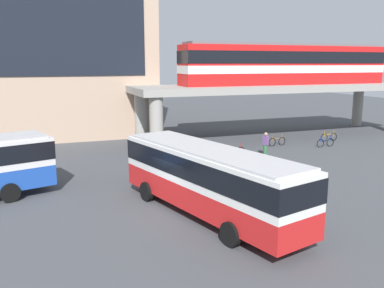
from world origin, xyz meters
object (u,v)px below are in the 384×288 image
Objects in this scene: bicycle_brown at (277,142)px; pedestrian_at_kerb at (265,145)px; bicycle_blue at (325,143)px; pedestrian_walking_across at (138,167)px; train at (286,63)px; bus_main at (208,175)px; bicycle_orange at (329,137)px; bicycle_red at (234,152)px.

pedestrian_at_kerb reaches higher than bicycle_brown.
pedestrian_at_kerb is at bearing -168.64° from bicycle_blue.
pedestrian_at_kerb is at bearing 15.76° from pedestrian_walking_across.
train is 11.90× the size of pedestrian_walking_across.
bus_main reaches higher than bicycle_blue.
bicycle_brown is 1.01× the size of pedestrian_walking_across.
pedestrian_walking_across is at bearing -161.63° from bicycle_orange.
train is 20.93m from pedestrian_walking_across.
train is 9.03m from bicycle_blue.
bicycle_brown is at bearing 152.78° from bicycle_blue.
bus_main reaches higher than bicycle_orange.
pedestrian_walking_across is 10.99m from pedestrian_at_kerb.
bicycle_blue is 2.89m from bicycle_orange.
pedestrian_walking_across is at bearing -165.91° from bicycle_blue.
bicycle_red is (6.71, 10.82, -1.63)m from bus_main.
bicycle_brown is at bearing 46.29° from pedestrian_at_kerb.
pedestrian_at_kerb is at bearing -158.53° from bicycle_orange.
bicycle_brown is at bearing 23.94° from bicycle_red.
bus_main is 17.85m from bicycle_brown.
pedestrian_walking_across reaches higher than bicycle_orange.
bicycle_brown is at bearing -128.40° from train.
bicycle_brown and bicycle_blue have the same top height.
bicycle_red is (-8.70, -6.69, -6.57)m from train.
bus_main is 6.32× the size of bicycle_orange.
bus_main is 22.13m from bicycle_orange.
bicycle_brown is 4.41m from pedestrian_at_kerb.
pedestrian_walking_across is at bearing -148.36° from train.
bicycle_brown is (11.97, 13.15, -1.63)m from bus_main.
bus_main is at bearing -121.82° from bicycle_red.
pedestrian_walking_across is at bearing -155.43° from bicycle_red.
bicycle_orange is at bearing 18.37° from pedestrian_walking_across.
bicycle_brown is (-3.45, -4.36, -6.57)m from train.
bicycle_orange is 1.01× the size of pedestrian_walking_across.
bicycle_red and bicycle_blue have the same top height.
bicycle_red is at bearing 159.52° from pedestrian_at_kerb.
bus_main is (-15.42, -17.51, -4.94)m from train.
bicycle_orange is (10.85, 2.56, 0.00)m from bicycle_red.
bicycle_red is 0.99× the size of bicycle_blue.
bicycle_red is 0.97× the size of pedestrian_at_kerb.
pedestrian_walking_across is (-13.60, -6.15, 0.48)m from bicycle_brown.
train reaches higher than pedestrian_walking_across.
bicycle_blue is (8.83, 0.49, 0.00)m from bicycle_red.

